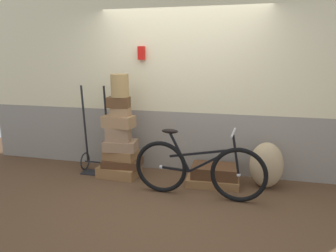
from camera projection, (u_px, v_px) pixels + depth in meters
name	position (u px, v px, depth m)	size (l,w,h in m)	color
ground	(170.00, 191.00, 4.42)	(8.77, 5.20, 0.06)	#513823
station_building	(184.00, 77.00, 4.88)	(6.77, 0.74, 3.01)	gray
suitcase_0	(119.00, 171.00, 4.89)	(0.60, 0.42, 0.16)	olive
suitcase_1	(123.00, 162.00, 4.88)	(0.56, 0.39, 0.11)	#4C2D19
suitcase_2	(121.00, 154.00, 4.87)	(0.47, 0.34, 0.14)	olive
suitcase_3	(121.00, 145.00, 4.82)	(0.48, 0.33, 0.15)	#937051
suitcase_4	(118.00, 134.00, 4.77)	(0.35, 0.23, 0.21)	#937051
suitcase_5	(119.00, 122.00, 4.74)	(0.46, 0.27, 0.17)	#9E754C
suitcase_6	(121.00, 112.00, 4.69)	(0.27, 0.18, 0.13)	#9E754C
suitcase_7	(119.00, 102.00, 4.66)	(0.32, 0.19, 0.16)	brown
suitcase_8	(213.00, 181.00, 4.56)	(0.74, 0.44, 0.11)	olive
suitcase_9	(215.00, 171.00, 4.55)	(0.65, 0.41, 0.17)	#4C2D19
wicker_basket	(120.00, 86.00, 4.62)	(0.26, 0.26, 0.33)	#A8844C
luggage_trolley	(96.00, 152.00, 5.03)	(0.46, 0.36, 1.37)	black
burlap_sack	(266.00, 165.00, 4.42)	(0.46, 0.39, 0.65)	tan
bicycle	(198.00, 169.00, 4.11)	(1.73, 0.46, 0.91)	black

